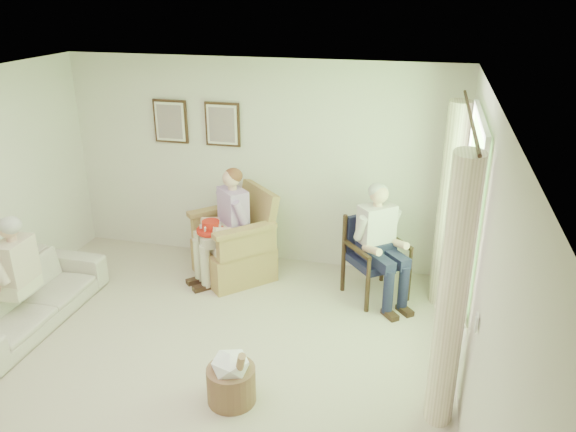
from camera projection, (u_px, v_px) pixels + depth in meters
The scene contains 17 objects.
floor at pixel (173, 386), 5.10m from camera, with size 5.50×5.50×0.00m, color beige.
back_wall at pixel (259, 163), 7.07m from camera, with size 5.00×0.04×2.60m, color silver.
right_wall at pixel (479, 296), 4.04m from camera, with size 0.04×5.50×2.60m, color silver.
ceiling at pixel (146, 99), 4.11m from camera, with size 5.00×5.50×0.02m, color white.
window at pixel (471, 201), 5.02m from camera, with size 0.13×2.50×1.63m.
curtain_left at pixel (452, 296), 4.33m from camera, with size 0.34×0.34×2.30m, color #FEEAC7.
curtain_right at pixel (449, 207), 6.09m from camera, with size 0.34×0.34×2.30m, color #FEEAC7.
framed_print_left at pixel (170, 121), 7.12m from camera, with size 0.45×0.05×0.55m.
framed_print_right at pixel (222, 125), 6.96m from camera, with size 0.45×0.05×0.55m.
wicker_armchair at pixel (234, 249), 6.96m from camera, with size 0.87×0.86×1.11m.
wood_armchair at pixel (377, 252), 6.49m from camera, with size 0.61×0.57×0.94m.
sofa at pixel (27, 299), 5.97m from camera, with size 0.76×1.94×0.57m, color beige.
person_wicker at pixel (229, 218), 6.66m from camera, with size 0.40×0.63×1.38m.
person_dark at pixel (377, 236), 6.24m from camera, with size 0.40×0.63×1.35m.
person_sofa at pixel (11, 270), 5.70m from camera, with size 0.42×0.63×1.24m.
red_hat at pixel (211, 228), 6.62m from camera, with size 0.34×0.34×0.14m.
hatbox at pixel (231, 377), 4.84m from camera, with size 0.50×0.50×0.63m.
Camera 1 is at (2.02, -3.75, 3.37)m, focal length 35.00 mm.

